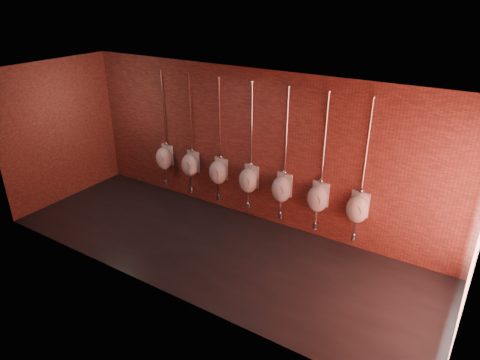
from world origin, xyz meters
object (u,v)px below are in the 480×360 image
object	(u,v)px
urinal_4	(282,188)
urinal_5	(318,198)
urinal_0	(164,158)
urinal_2	(218,172)
urinal_1	(190,164)
urinal_6	(357,208)
urinal_3	(249,180)

from	to	relation	value
urinal_4	urinal_5	xyz separation A→B (m)	(0.78, 0.00, 0.00)
urinal_0	urinal_2	size ratio (longest dim) A/B	1.00
urinal_1	urinal_5	world-z (taller)	same
urinal_0	urinal_5	xyz separation A→B (m)	(3.90, 0.00, 0.00)
urinal_2	urinal_6	bearing A→B (deg)	0.00
urinal_4	urinal_6	world-z (taller)	same
urinal_0	urinal_3	size ratio (longest dim) A/B	1.00
urinal_1	urinal_5	xyz separation A→B (m)	(3.12, 0.00, 0.00)
urinal_3	urinal_4	size ratio (longest dim) A/B	1.00
urinal_1	urinal_3	bearing A→B (deg)	0.00
urinal_3	urinal_1	bearing A→B (deg)	180.00
urinal_3	urinal_6	size ratio (longest dim) A/B	1.00
urinal_3	urinal_4	xyz separation A→B (m)	(0.78, 0.00, 0.00)
urinal_4	urinal_6	bearing A→B (deg)	0.00
urinal_1	urinal_5	bearing A→B (deg)	0.00
urinal_1	urinal_2	bearing A→B (deg)	0.00
urinal_3	urinal_5	bearing A→B (deg)	0.00
urinal_2	urinal_5	bearing A→B (deg)	0.00
urinal_0	urinal_3	bearing A→B (deg)	0.00
urinal_0	urinal_1	xyz separation A→B (m)	(0.78, 0.00, 0.00)
urinal_1	urinal_6	xyz separation A→B (m)	(3.90, 0.00, 0.00)
urinal_1	urinal_2	world-z (taller)	same
urinal_1	urinal_2	distance (m)	0.78
urinal_4	urinal_6	xyz separation A→B (m)	(1.56, 0.00, 0.00)
urinal_1	urinal_4	xyz separation A→B (m)	(2.34, 0.00, 0.00)
urinal_0	urinal_6	xyz separation A→B (m)	(4.68, 0.00, 0.00)
urinal_0	urinal_6	distance (m)	4.68
urinal_5	urinal_0	bearing A→B (deg)	180.00
urinal_3	urinal_5	xyz separation A→B (m)	(1.56, 0.00, 0.00)
urinal_0	urinal_6	size ratio (longest dim) A/B	1.00
urinal_0	urinal_2	distance (m)	1.56
urinal_2	urinal_3	world-z (taller)	same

